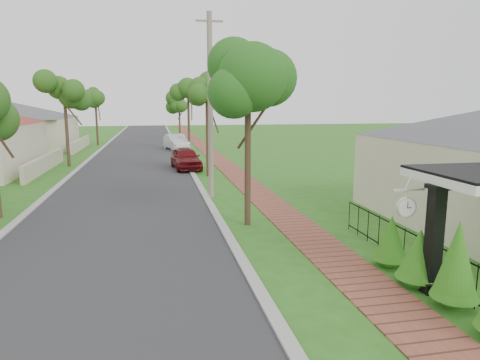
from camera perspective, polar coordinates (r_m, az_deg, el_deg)
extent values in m
plane|color=#2C6117|center=(10.32, -1.43, -14.34)|extent=(160.00, 160.00, 0.00)
cube|color=#28282B|center=(29.61, -13.91, 1.49)|extent=(7.00, 120.00, 0.02)
cube|color=#9E9E99|center=(29.66, -6.85, 1.73)|extent=(0.30, 120.00, 0.10)
cube|color=#9E9E99|center=(30.00, -20.89, 1.23)|extent=(0.30, 120.00, 0.10)
cube|color=brown|center=(29.97, -1.89, 1.88)|extent=(1.50, 120.00, 0.03)
cube|color=black|center=(10.73, 24.45, -7.13)|extent=(0.30, 0.30, 2.52)
cube|color=black|center=(11.10, 24.02, -12.77)|extent=(0.48, 0.48, 0.24)
cube|color=black|center=(10.46, 24.93, -0.82)|extent=(0.42, 0.42, 0.10)
cube|color=black|center=(11.79, 22.90, -7.08)|extent=(0.03, 8.00, 0.03)
cube|color=black|center=(12.04, 22.64, -10.73)|extent=(0.03, 8.00, 0.03)
cylinder|color=black|center=(10.45, 28.99, -12.37)|extent=(0.02, 0.02, 1.00)
cylinder|color=black|center=(10.92, 26.71, -11.22)|extent=(0.02, 0.02, 1.00)
cylinder|color=black|center=(11.42, 24.64, -10.14)|extent=(0.02, 0.02, 1.00)
cylinder|color=black|center=(11.93, 22.76, -9.15)|extent=(0.02, 0.02, 1.00)
cylinder|color=black|center=(12.45, 21.04, -8.23)|extent=(0.02, 0.02, 1.00)
cylinder|color=black|center=(12.99, 19.47, -7.38)|extent=(0.02, 0.02, 1.00)
cylinder|color=black|center=(13.54, 18.03, -6.59)|extent=(0.02, 0.02, 1.00)
cylinder|color=black|center=(14.10, 16.71, -5.86)|extent=(0.02, 0.02, 1.00)
cylinder|color=black|center=(14.67, 15.49, -5.18)|extent=(0.02, 0.02, 1.00)
cylinder|color=black|center=(15.24, 14.37, -4.55)|extent=(0.02, 0.02, 1.00)
cylinder|color=#382619|center=(25.53, -4.33, 5.57)|extent=(0.22, 0.22, 4.55)
sphere|color=#235416|center=(25.46, -4.40, 10.97)|extent=(1.70, 1.70, 1.70)
cylinder|color=#382619|center=(39.43, -6.85, 7.36)|extent=(0.22, 0.22, 4.90)
sphere|color=#235416|center=(39.39, -6.93, 11.12)|extent=(1.70, 1.70, 1.70)
cylinder|color=#382619|center=(53.40, -8.05, 7.65)|extent=(0.22, 0.22, 4.20)
sphere|color=#235416|center=(53.36, -8.11, 10.03)|extent=(1.70, 1.70, 1.70)
cylinder|color=#382619|center=(31.87, -22.09, 6.07)|extent=(0.22, 0.22, 4.90)
sphere|color=#235416|center=(31.83, -22.41, 10.72)|extent=(1.70, 1.70, 1.70)
cylinder|color=#382619|center=(47.67, -18.56, 7.16)|extent=(0.22, 0.22, 4.55)
sphere|color=#235416|center=(47.63, -18.72, 10.05)|extent=(1.70, 1.70, 1.70)
sphere|color=#215F13|center=(10.27, 26.65, -13.07)|extent=(0.74, 0.74, 0.74)
cone|color=#215F13|center=(10.01, 27.00, -9.04)|extent=(0.84, 0.84, 1.52)
sphere|color=#215F13|center=(11.24, 22.64, -11.41)|extent=(0.82, 0.82, 0.82)
cone|color=#215F13|center=(11.06, 22.83, -8.77)|extent=(0.93, 0.93, 1.09)
sphere|color=#215F13|center=(12.22, 19.36, -9.46)|extent=(0.71, 0.71, 0.71)
cone|color=#215F13|center=(12.06, 19.51, -7.01)|extent=(0.80, 0.80, 1.09)
cube|color=#BFB299|center=(30.33, -24.58, 2.02)|extent=(0.25, 10.00, 1.00)
cube|color=beige|center=(45.38, -28.60, 5.36)|extent=(11.00, 10.00, 3.00)
pyramid|color=#4C4C51|center=(45.30, -28.85, 8.25)|extent=(15.56, 15.56, 1.60)
cube|color=#BFB299|center=(43.99, -20.49, 4.52)|extent=(0.25, 10.00, 1.00)
imported|color=maroon|center=(28.64, -7.23, 2.86)|extent=(2.07, 4.32, 1.42)
imported|color=silver|center=(41.02, -8.51, 5.01)|extent=(2.43, 4.65, 1.46)
cylinder|color=#382619|center=(14.97, 1.03, 2.71)|extent=(0.22, 0.22, 4.70)
sphere|color=#26601C|center=(14.86, 1.06, 12.26)|extent=(2.34, 2.34, 2.34)
cylinder|color=gray|center=(19.43, -3.98, 9.58)|extent=(0.24, 0.24, 8.22)
cube|color=gray|center=(19.75, -4.11, 20.40)|extent=(1.20, 0.08, 0.08)
cube|color=silver|center=(10.55, 21.60, -1.22)|extent=(0.80, 0.05, 0.05)
cylinder|color=silver|center=(10.56, 21.34, -2.20)|extent=(0.02, 0.02, 0.34)
cylinder|color=silver|center=(10.61, 21.26, -3.41)|extent=(0.48, 0.10, 0.48)
cylinder|color=white|center=(10.56, 21.42, -3.47)|extent=(0.41, 0.01, 0.41)
cylinder|color=white|center=(10.65, 21.10, -3.34)|extent=(0.41, 0.01, 0.41)
cube|color=black|center=(10.54, 21.47, -3.09)|extent=(0.02, 0.01, 0.16)
cube|color=black|center=(10.58, 21.66, -3.47)|extent=(0.10, 0.01, 0.02)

